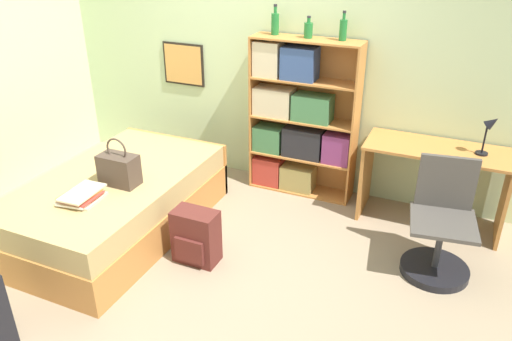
% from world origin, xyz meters
% --- Properties ---
extents(ground_plane, '(14.00, 14.00, 0.00)m').
position_xyz_m(ground_plane, '(0.00, 0.00, 0.00)').
color(ground_plane, gray).
extents(wall_back, '(10.00, 0.09, 2.60)m').
position_xyz_m(wall_back, '(-0.00, 1.56, 1.30)').
color(wall_back, beige).
rests_on(wall_back, ground_plane).
extents(bed, '(1.16, 1.99, 0.53)m').
position_xyz_m(bed, '(-0.70, 0.02, 0.26)').
color(bed, '#B77538').
rests_on(bed, ground_plane).
extents(handbag, '(0.32, 0.18, 0.41)m').
position_xyz_m(handbag, '(-0.55, -0.08, 0.67)').
color(handbag, '#47382D').
rests_on(handbag, bed).
extents(book_stack_on_bed, '(0.33, 0.37, 0.08)m').
position_xyz_m(book_stack_on_bed, '(-0.66, -0.43, 0.57)').
color(book_stack_on_bed, beige).
rests_on(book_stack_on_bed, bed).
extents(bookcase, '(1.04, 0.29, 1.54)m').
position_xyz_m(bookcase, '(0.46, 1.36, 0.74)').
color(bookcase, '#B77538').
rests_on(bookcase, ground_plane).
extents(bottle_green, '(0.07, 0.07, 0.27)m').
position_xyz_m(bottle_green, '(0.21, 1.40, 1.65)').
color(bottle_green, '#1E6B2D').
rests_on(bottle_green, bookcase).
extents(bottle_brown, '(0.08, 0.08, 0.19)m').
position_xyz_m(bottle_brown, '(0.54, 1.38, 1.62)').
color(bottle_brown, '#1E6B2D').
rests_on(bottle_brown, bookcase).
extents(bottle_clear, '(0.07, 0.07, 0.25)m').
position_xyz_m(bottle_clear, '(0.85, 1.40, 1.64)').
color(bottle_clear, '#1E6B2D').
rests_on(bottle_clear, bookcase).
extents(desk, '(1.22, 0.52, 0.74)m').
position_xyz_m(desk, '(1.81, 1.25, 0.52)').
color(desk, '#B77538').
rests_on(desk, ground_plane).
extents(desk_lamp, '(0.15, 0.10, 0.36)m').
position_xyz_m(desk_lamp, '(2.17, 1.25, 0.98)').
color(desk_lamp, black).
rests_on(desk_lamp, desk).
extents(desk_chair, '(0.54, 0.54, 0.91)m').
position_xyz_m(desk_chair, '(1.95, 0.55, 0.28)').
color(desk_chair, black).
rests_on(desk_chair, ground_plane).
extents(backpack, '(0.36, 0.24, 0.45)m').
position_xyz_m(backpack, '(0.17, -0.12, 0.22)').
color(backpack, '#56231E').
rests_on(backpack, ground_plane).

